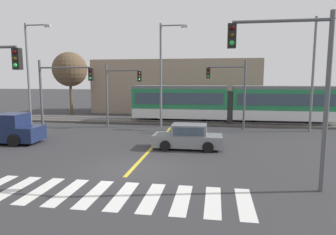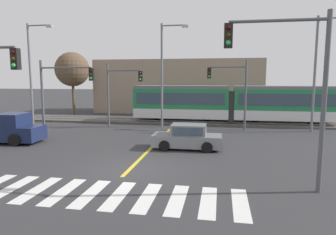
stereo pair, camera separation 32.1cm
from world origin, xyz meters
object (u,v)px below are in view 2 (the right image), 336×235
object	(u,v)px
light_rail_tram	(231,102)
street_lamp_west	(32,68)
street_lamp_centre	(164,69)
sedan_crossing	(187,137)
traffic_light_far_left	(120,86)
traffic_light_mid_left	(60,86)
pickup_truck	(4,130)
traffic_light_near_right	(292,74)
traffic_light_far_right	(232,85)
bare_tree_far_west	(72,70)
street_lamp_east	(318,68)

from	to	relation	value
light_rail_tram	street_lamp_west	size ratio (longest dim) A/B	2.00
street_lamp_west	street_lamp_centre	size ratio (longest dim) A/B	1.03
sedan_crossing	street_lamp_centre	size ratio (longest dim) A/B	0.47
sedan_crossing	traffic_light_far_left	size ratio (longest dim) A/B	0.76
light_rail_tram	traffic_light_mid_left	xyz separation A→B (m)	(-12.71, -8.32, 1.67)
pickup_truck	traffic_light_far_left	size ratio (longest dim) A/B	0.99
traffic_light_near_right	traffic_light_far_left	bearing A→B (deg)	129.81
traffic_light_near_right	street_lamp_west	bearing A→B (deg)	145.30
traffic_light_near_right	street_lamp_west	world-z (taller)	street_lamp_west
traffic_light_far_left	traffic_light_mid_left	world-z (taller)	traffic_light_mid_left
traffic_light_mid_left	street_lamp_west	bearing A→B (deg)	138.34
traffic_light_far_right	bare_tree_far_west	distance (m)	20.02
sedan_crossing	traffic_light_near_right	world-z (taller)	traffic_light_near_right
pickup_truck	bare_tree_far_west	xyz separation A→B (m)	(-3.03, 15.69, 4.50)
traffic_light_far_right	bare_tree_far_west	bearing A→B (deg)	156.60
traffic_light_near_right	traffic_light_mid_left	bearing A→B (deg)	148.37
light_rail_tram	traffic_light_far_right	size ratio (longest dim) A/B	3.20
sedan_crossing	traffic_light_far_right	size ratio (longest dim) A/B	0.73
street_lamp_west	sedan_crossing	bearing A→B (deg)	-26.09
light_rail_tram	street_lamp_centre	world-z (taller)	street_lamp_centre
light_rail_tram	pickup_truck	world-z (taller)	light_rail_tram
street_lamp_east	street_lamp_centre	bearing A→B (deg)	178.71
street_lamp_west	street_lamp_centre	bearing A→B (deg)	1.89
light_rail_tram	sedan_crossing	distance (m)	11.36
pickup_truck	traffic_light_far_right	distance (m)	17.39
traffic_light_far_left	traffic_light_near_right	bearing A→B (deg)	-50.19
traffic_light_mid_left	light_rail_tram	bearing A→B (deg)	33.18
light_rail_tram	sedan_crossing	size ratio (longest dim) A/B	4.40
traffic_light_near_right	traffic_light_far_right	bearing A→B (deg)	96.79
street_lamp_west	pickup_truck	bearing A→B (deg)	-69.60
light_rail_tram	pickup_truck	size ratio (longest dim) A/B	3.37
bare_tree_far_west	pickup_truck	bearing A→B (deg)	-79.07
traffic_light_far_left	light_rail_tram	bearing A→B (deg)	19.98
traffic_light_far_right	street_lamp_east	size ratio (longest dim) A/B	0.63
light_rail_tram	traffic_light_far_right	xyz separation A→B (m)	(-0.06, -3.44, 1.70)
pickup_truck	street_lamp_centre	bearing A→B (deg)	40.94
traffic_light_far_left	street_lamp_centre	world-z (taller)	street_lamp_centre
street_lamp_east	traffic_light_mid_left	bearing A→B (deg)	-165.28
street_lamp_west	traffic_light_mid_left	bearing A→B (deg)	-41.66
pickup_truck	street_lamp_centre	xyz separation A→B (m)	(9.48, 8.22, 4.25)
street_lamp_west	street_lamp_east	distance (m)	24.77
light_rail_tram	street_lamp_centre	distance (m)	7.25
street_lamp_east	bare_tree_far_west	bearing A→B (deg)	162.71
street_lamp_east	street_lamp_west	bearing A→B (deg)	-179.70
light_rail_tram	traffic_light_far_right	distance (m)	3.84
street_lamp_east	bare_tree_far_west	xyz separation A→B (m)	(-24.89, 7.74, 0.20)
sedan_crossing	bare_tree_far_west	world-z (taller)	bare_tree_far_west
traffic_light_far_right	street_lamp_centre	world-z (taller)	street_lamp_centre
light_rail_tram	traffic_light_near_right	world-z (taller)	traffic_light_near_right
traffic_light_far_left	traffic_light_mid_left	xyz separation A→B (m)	(-2.97, -4.77, 0.12)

